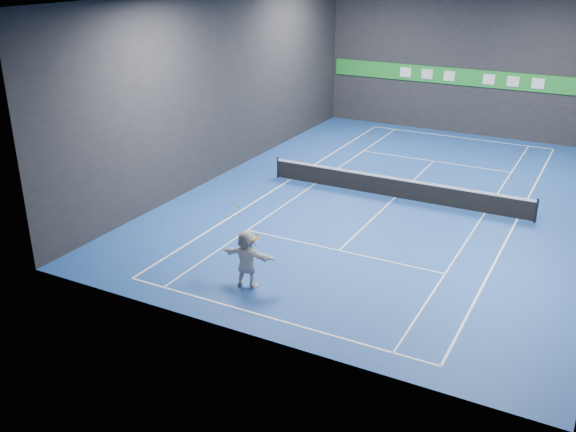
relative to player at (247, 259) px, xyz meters
The scene contains 18 objects.
ground 10.61m from the player, 81.02° to the left, with size 26.00×26.00×0.00m, color navy.
wall_back 23.75m from the player, 85.97° to the left, with size 18.00×0.10×9.00m, color black.
wall_front 4.62m from the player, 57.28° to the right, with size 18.00×0.10×9.00m, color black.
wall_left 13.23m from the player, 125.17° to the left, with size 0.10×26.00×9.00m, color black.
baseline_near 2.43m from the player, 41.46° to the right, with size 10.98×0.08×0.01m, color white.
baseline_far 22.41m from the player, 85.77° to the left, with size 10.98×0.08×0.01m, color white.
sideline_doubles_left 11.16m from the player, 110.21° to the left, with size 0.08×23.78×0.01m, color white.
sideline_doubles_right 12.68m from the player, 55.62° to the left, with size 0.08×23.78×0.01m, color white.
sideline_singles_left 10.77m from the player, 103.27° to the left, with size 0.06×23.78×0.01m, color white.
sideline_singles_right 11.96m from the player, 61.10° to the left, with size 0.06×23.78×0.01m, color white.
service_line_near 4.48m from the player, 67.76° to the left, with size 8.23×0.06×0.01m, color white.
service_line_far 16.94m from the player, 84.40° to the left, with size 8.23×0.06×0.01m, color white.
center_service_line 10.61m from the player, 81.02° to the left, with size 0.06×12.80×0.01m, color white.
player is the anchor object (origin of this frame).
tennis_ball 1.78m from the player, 149.94° to the left, with size 0.07×0.07×0.07m, color #BEDD24.
tennis_net 10.57m from the player, 81.02° to the left, with size 12.50×0.10×1.07m.
sponsor_banner 23.56m from the player, 85.96° to the left, with size 17.64×0.11×1.00m.
tennis_racket 0.81m from the player, ahead, with size 0.39×0.35×0.72m.
Camera 1 is at (8.69, -26.91, 10.61)m, focal length 40.00 mm.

